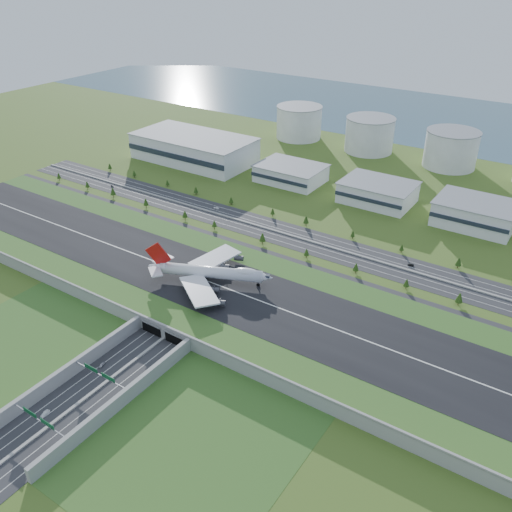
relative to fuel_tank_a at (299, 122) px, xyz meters
The scene contains 23 objects.
ground 332.88m from the fuel_tank_a, 68.84° to the right, with size 1200.00×1200.00×0.00m, color #3F5C1C.
airfield_deck 332.76m from the fuel_tank_a, 68.84° to the right, with size 520.00×100.00×9.20m.
underpass_road 426.88m from the fuel_tank_a, 73.66° to the right, with size 38.80×120.40×8.00m.
sign_gantry_near 422.58m from the fuel_tank_a, 73.50° to the right, with size 38.70×0.70×9.80m.
sign_gantry_far 456.23m from the fuel_tank_a, 74.75° to the right, with size 38.70×0.70×9.80m.
north_expressway 246.84m from the fuel_tank_a, 60.83° to the right, with size 560.00×36.00×0.12m, color #28282B.
tree_row 249.73m from the fuel_tank_a, 61.10° to the right, with size 499.69×48.49×8.36m.
hangar_west 134.72m from the fuel_tank_a, 111.80° to the right, with size 120.00×60.00×25.00m, color silver.
hangar_mid_a 134.54m from the fuel_tank_a, 63.43° to the right, with size 58.00×42.00×15.00m, color silver.
hangar_mid_b 188.43m from the fuel_tank_a, 39.61° to the right, with size 58.00×42.00×17.00m, color silver.
hangar_mid_c 255.13m from the fuel_tank_a, 28.07° to the right, with size 58.00×42.00×19.00m, color silver.
fuel_tank_a is the anchor object (origin of this frame).
fuel_tank_b 85.00m from the fuel_tank_a, ahead, with size 50.00×50.00×35.00m, color silver.
fuel_tank_c 170.00m from the fuel_tank_a, ahead, with size 50.00×50.00×35.00m, color silver.
bay_water 208.82m from the fuel_tank_a, 54.78° to the left, with size 1200.00×260.00×0.06m, color #385B6B.
boeing_747 329.16m from the fuel_tank_a, 69.85° to the right, with size 74.78×69.12×24.64m.
car_0 409.65m from the fuel_tank_a, 74.59° to the right, with size 1.82×4.52×1.54m, color #B6B6BB.
car_1 447.40m from the fuel_tank_a, 75.40° to the right, with size 1.63×4.66×1.54m, color white.
car_2 409.23m from the fuel_tank_a, 71.06° to the right, with size 2.27×4.93×1.37m, color #0C1D3E.
car_3 471.14m from the fuel_tank_a, 73.65° to the right, with size 2.00×4.93×1.43m, color maroon.
car_4 231.68m from the fuel_tank_a, 106.98° to the right, with size 1.62×4.03×1.37m, color slate.
car_5 293.46m from the fuel_tank_a, 45.24° to the right, with size 1.44×4.14×1.36m, color black.
car_7 211.91m from the fuel_tank_a, 79.01° to the right, with size 2.25×5.54×1.61m, color white.
Camera 1 is at (173.91, -219.51, 187.13)m, focal length 38.00 mm.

